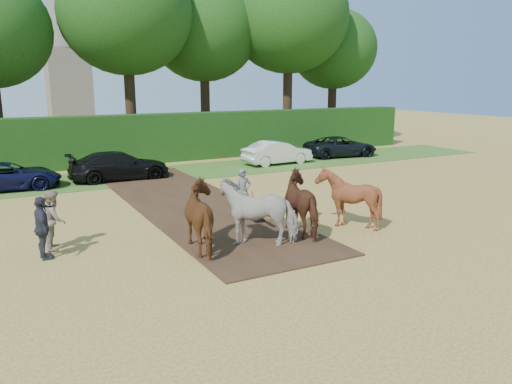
# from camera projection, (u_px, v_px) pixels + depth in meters

# --- Properties ---
(ground) EXTENTS (120.00, 120.00, 0.00)m
(ground) POSITION_uv_depth(u_px,v_px,m) (228.00, 261.00, 14.16)
(ground) COLOR gold
(ground) RESTS_ON ground
(earth_strip) EXTENTS (4.50, 17.00, 0.05)m
(earth_strip) POSITION_uv_depth(u_px,v_px,m) (189.00, 203.00, 20.86)
(earth_strip) COLOR #472D1C
(earth_strip) RESTS_ON ground
(grass_verge) EXTENTS (50.00, 5.00, 0.03)m
(grass_verge) POSITION_uv_depth(u_px,v_px,m) (114.00, 178.00, 26.18)
(grass_verge) COLOR #38601E
(grass_verge) RESTS_ON ground
(hedgerow) EXTENTS (46.00, 1.60, 3.00)m
(hedgerow) POSITION_uv_depth(u_px,v_px,m) (95.00, 141.00, 29.72)
(hedgerow) COLOR #14380F
(hedgerow) RESTS_ON ground
(spectator_near) EXTENTS (0.84, 1.00, 1.81)m
(spectator_near) POSITION_uv_depth(u_px,v_px,m) (54.00, 220.00, 15.09)
(spectator_near) COLOR #BCB493
(spectator_near) RESTS_ON ground
(spectator_far) EXTENTS (0.54, 1.12, 1.84)m
(spectator_far) POSITION_uv_depth(u_px,v_px,m) (42.00, 228.00, 14.14)
(spectator_far) COLOR #282A36
(spectator_far) RESTS_ON ground
(plough_team) EXTENTS (6.92, 4.82, 2.08)m
(plough_team) POSITION_uv_depth(u_px,v_px,m) (282.00, 206.00, 16.16)
(plough_team) COLOR brown
(plough_team) RESTS_ON ground
(parked_cars) EXTENTS (35.35, 3.76, 1.47)m
(parked_cars) POSITION_uv_depth(u_px,v_px,m) (122.00, 165.00, 26.14)
(parked_cars) COLOR #B4B8BB
(parked_cars) RESTS_ON ground
(treeline) EXTENTS (48.70, 10.60, 14.21)m
(treeline) POSITION_uv_depth(u_px,v_px,m) (47.00, 14.00, 30.05)
(treeline) COLOR #382616
(treeline) RESTS_ON ground
(church) EXTENTS (5.20, 5.20, 27.00)m
(church) POSITION_uv_depth(u_px,v_px,m) (63.00, 7.00, 60.27)
(church) COLOR slate
(church) RESTS_ON ground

